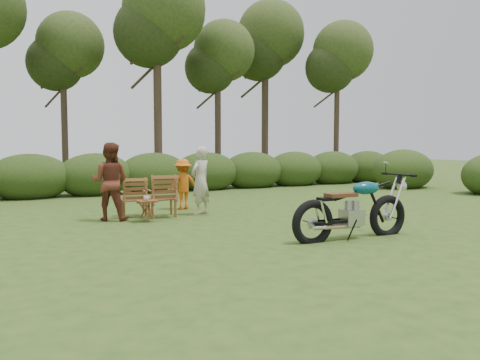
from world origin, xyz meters
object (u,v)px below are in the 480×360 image
lawn_chair_right (162,216)px  adult_b (111,220)px  motorcycle (351,238)px  side_table (147,211)px  lawn_chair_left (134,216)px  cup (146,198)px  adult_a (201,214)px  child (183,209)px

lawn_chair_right → adult_b: adult_b is taller
motorcycle → lawn_chair_right: bearing=120.5°
motorcycle → lawn_chair_right: motorcycle is taller
side_table → motorcycle: bearing=-52.7°
lawn_chair_right → lawn_chair_left: size_ratio=1.08×
adult_b → lawn_chair_left: bearing=-119.9°
side_table → cup: size_ratio=3.71×
lawn_chair_left → adult_a: adult_a is taller
lawn_chair_left → side_table: bearing=100.8°
side_table → lawn_chair_right: bearing=46.4°
child → lawn_chair_right: bearing=46.7°
lawn_chair_left → side_table: (0.04, -0.91, 0.23)m
child → motorcycle: bearing=104.4°
adult_b → adult_a: bearing=-153.6°
lawn_chair_left → adult_b: bearing=37.9°
lawn_chair_right → adult_b: (-1.17, 0.02, 0.00)m
lawn_chair_right → cup: size_ratio=7.77×
lawn_chair_right → side_table: bearing=53.7°
side_table → adult_b: adult_b is taller
lawn_chair_left → cup: 1.05m
adult_b → child: adult_b is taller
lawn_chair_left → cup: (0.02, -0.92, 0.51)m
motorcycle → adult_a: size_ratio=1.43×
side_table → cup: (-0.01, -0.00, 0.28)m
cup → child: 2.11m
motorcycle → side_table: (-2.65, 3.48, 0.23)m
side_table → lawn_chair_left: bearing=92.3°
adult_a → side_table: bearing=-12.6°
adult_a → adult_b: size_ratio=0.95×
side_table → adult_b: size_ratio=0.27×
adult_b → child: size_ratio=1.31×
adult_a → child: adult_a is taller
motorcycle → lawn_chair_left: 5.15m
lawn_chair_right → cup: (-0.53, -0.55, 0.51)m
side_table → cup: 0.28m
lawn_chair_left → child: child is taller
adult_a → cup: bearing=-12.6°
cup → child: child is taller
lawn_chair_right → side_table: size_ratio=2.09×
lawn_chair_right → adult_a: 0.92m
adult_a → adult_b: adult_b is taller
motorcycle → cup: (-2.67, 3.48, 0.51)m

